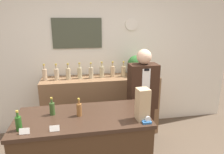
% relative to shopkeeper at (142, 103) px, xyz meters
% --- Properties ---
extents(back_wall, '(5.20, 0.09, 2.70)m').
position_rel_shopkeeper_xyz_m(back_wall, '(-0.57, 0.93, 0.57)').
color(back_wall, silver).
rests_on(back_wall, ground_plane).
extents(back_shelf, '(1.95, 0.47, 1.02)m').
position_rel_shopkeeper_xyz_m(back_shelf, '(-0.51, 0.63, -0.27)').
color(back_shelf, brown).
rests_on(back_shelf, ground_plane).
extents(display_counter, '(1.43, 0.70, 0.94)m').
position_rel_shopkeeper_xyz_m(display_counter, '(-0.87, -0.55, -0.31)').
color(display_counter, '#422B19').
rests_on(display_counter, ground_plane).
extents(shopkeeper, '(0.40, 0.25, 1.56)m').
position_rel_shopkeeper_xyz_m(shopkeeper, '(0.00, 0.00, 0.00)').
color(shopkeeper, '#331E14').
rests_on(shopkeeper, ground_plane).
extents(potted_plant, '(0.28, 0.28, 0.35)m').
position_rel_shopkeeper_xyz_m(potted_plant, '(0.09, 0.65, 0.43)').
color(potted_plant, '#B27047').
rests_on(potted_plant, back_shelf).
extents(paper_bag, '(0.13, 0.14, 0.34)m').
position_rel_shopkeeper_xyz_m(paper_bag, '(-0.26, -0.74, 0.33)').
color(paper_bag, tan).
rests_on(paper_bag, display_counter).
extents(tape_dispenser, '(0.09, 0.06, 0.07)m').
position_rel_shopkeeper_xyz_m(tape_dispenser, '(-0.24, -0.83, 0.18)').
color(tape_dispenser, '#2D66A8').
rests_on(tape_dispenser, display_counter).
extents(price_card_left, '(0.09, 0.02, 0.06)m').
position_rel_shopkeeper_xyz_m(price_card_left, '(-1.40, -0.82, 0.19)').
color(price_card_left, white).
rests_on(price_card_left, display_counter).
extents(price_card_right, '(0.09, 0.02, 0.06)m').
position_rel_shopkeeper_xyz_m(price_card_right, '(-1.14, -0.82, 0.19)').
color(price_card_right, white).
rests_on(price_card_right, display_counter).
extents(counter_bottle_0, '(0.06, 0.06, 0.20)m').
position_rel_shopkeeper_xyz_m(counter_bottle_0, '(-1.47, -0.75, 0.23)').
color(counter_bottle_0, '#23531B').
rests_on(counter_bottle_0, display_counter).
extents(counter_bottle_1, '(0.06, 0.06, 0.20)m').
position_rel_shopkeeper_xyz_m(counter_bottle_1, '(-1.19, -0.47, 0.23)').
color(counter_bottle_1, '#334F23').
rests_on(counter_bottle_1, display_counter).
extents(counter_bottle_2, '(0.06, 0.06, 0.20)m').
position_rel_shopkeeper_xyz_m(counter_bottle_2, '(-0.90, -0.55, 0.23)').
color(counter_bottle_2, brown).
rests_on(counter_bottle_2, display_counter).
extents(shelf_bottle_0, '(0.07, 0.07, 0.26)m').
position_rel_shopkeeper_xyz_m(shelf_bottle_0, '(-1.41, 0.64, 0.34)').
color(shelf_bottle_0, tan).
rests_on(shelf_bottle_0, back_shelf).
extents(shelf_bottle_1, '(0.07, 0.07, 0.26)m').
position_rel_shopkeeper_xyz_m(shelf_bottle_1, '(-1.22, 0.62, 0.34)').
color(shelf_bottle_1, tan).
rests_on(shelf_bottle_1, back_shelf).
extents(shelf_bottle_2, '(0.07, 0.07, 0.26)m').
position_rel_shopkeeper_xyz_m(shelf_bottle_2, '(-1.04, 0.62, 0.34)').
color(shelf_bottle_2, tan).
rests_on(shelf_bottle_2, back_shelf).
extents(shelf_bottle_3, '(0.07, 0.07, 0.26)m').
position_rel_shopkeeper_xyz_m(shelf_bottle_3, '(-0.86, 0.64, 0.34)').
color(shelf_bottle_3, tan).
rests_on(shelf_bottle_3, back_shelf).
extents(shelf_bottle_4, '(0.07, 0.07, 0.26)m').
position_rel_shopkeeper_xyz_m(shelf_bottle_4, '(-0.68, 0.62, 0.34)').
color(shelf_bottle_4, tan).
rests_on(shelf_bottle_4, back_shelf).
extents(shelf_bottle_5, '(0.07, 0.07, 0.26)m').
position_rel_shopkeeper_xyz_m(shelf_bottle_5, '(-0.49, 0.65, 0.34)').
color(shelf_bottle_5, tan).
rests_on(shelf_bottle_5, back_shelf).
extents(shelf_bottle_6, '(0.07, 0.07, 0.26)m').
position_rel_shopkeeper_xyz_m(shelf_bottle_6, '(-0.31, 0.65, 0.34)').
color(shelf_bottle_6, tan).
rests_on(shelf_bottle_6, back_shelf).
extents(shelf_bottle_7, '(0.07, 0.07, 0.26)m').
position_rel_shopkeeper_xyz_m(shelf_bottle_7, '(-0.13, 0.62, 0.34)').
color(shelf_bottle_7, tan).
rests_on(shelf_bottle_7, back_shelf).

